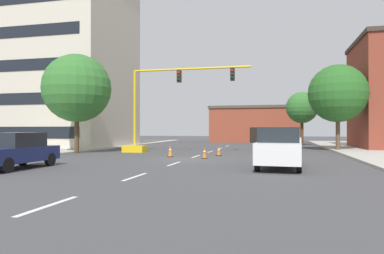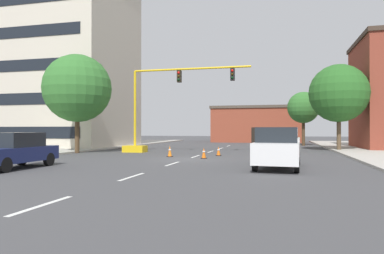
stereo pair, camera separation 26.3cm
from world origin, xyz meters
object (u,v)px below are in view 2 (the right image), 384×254
(tree_right_far, at_px, (303,108))
(traffic_cone_roadside_c, at_px, (170,151))
(traffic_cone_roadside_a, at_px, (219,151))
(tree_left_near, at_px, (77,88))
(traffic_cone_roadside_b, at_px, (204,153))
(tree_right_mid, at_px, (339,93))
(sedan_navy_near_left, at_px, (15,150))
(traffic_signal_gantry, at_px, (151,124))
(pickup_truck_white, at_px, (278,148))

(tree_right_far, relative_size, traffic_cone_roadside_c, 8.10)
(tree_right_far, xyz_separation_m, traffic_cone_roadside_a, (-6.99, -18.35, -4.13))
(tree_left_near, distance_m, traffic_cone_roadside_a, 12.49)
(tree_left_near, bearing_deg, traffic_cone_roadside_b, -14.50)
(traffic_cone_roadside_b, bearing_deg, tree_right_far, 70.39)
(tree_right_mid, bearing_deg, sedan_navy_near_left, -133.26)
(traffic_signal_gantry, height_order, traffic_cone_roadside_c, traffic_signal_gantry)
(pickup_truck_white, distance_m, traffic_cone_roadside_c, 9.16)
(tree_right_far, bearing_deg, pickup_truck_white, -96.17)
(traffic_signal_gantry, xyz_separation_m, traffic_cone_roadside_b, (5.49, -4.94, -1.98))
(tree_right_far, bearing_deg, traffic_cone_roadside_a, -110.84)
(traffic_signal_gantry, relative_size, traffic_cone_roadside_a, 15.53)
(tree_right_mid, distance_m, traffic_cone_roadside_a, 13.05)
(tree_right_far, bearing_deg, traffic_cone_roadside_c, -116.51)
(tree_left_near, xyz_separation_m, pickup_truck_white, (15.71, -7.52, -4.22))
(tree_right_mid, height_order, sedan_navy_near_left, tree_right_mid)
(traffic_cone_roadside_c, bearing_deg, tree_right_mid, 38.14)
(tree_left_near, xyz_separation_m, tree_right_mid, (20.79, 7.70, -0.15))
(tree_right_far, height_order, sedan_navy_near_left, tree_right_far)
(tree_left_near, height_order, sedan_navy_near_left, tree_left_near)
(sedan_navy_near_left, bearing_deg, traffic_cone_roadside_c, 60.13)
(tree_right_far, xyz_separation_m, traffic_cone_roadside_b, (-7.49, -21.03, -4.11))
(traffic_cone_roadside_a, bearing_deg, traffic_signal_gantry, 159.36)
(traffic_signal_gantry, relative_size, sedan_navy_near_left, 2.32)
(traffic_signal_gantry, xyz_separation_m, tree_right_mid, (15.29, 5.61, 2.72))
(traffic_cone_roadside_a, relative_size, traffic_cone_roadside_c, 0.86)
(traffic_signal_gantry, bearing_deg, traffic_cone_roadside_c, -54.71)
(traffic_signal_gantry, distance_m, tree_left_near, 6.55)
(traffic_signal_gantry, relative_size, tree_right_far, 1.66)
(traffic_cone_roadside_a, relative_size, traffic_cone_roadside_b, 0.94)
(pickup_truck_white, relative_size, traffic_cone_roadside_c, 7.06)
(sedan_navy_near_left, height_order, traffic_cone_roadside_b, sedan_navy_near_left)
(traffic_signal_gantry, xyz_separation_m, pickup_truck_white, (10.20, -9.62, -1.35))
(traffic_signal_gantry, xyz_separation_m, sedan_navy_near_left, (-2.15, -12.92, -1.44))
(tree_left_near, relative_size, traffic_cone_roadside_c, 10.13)
(pickup_truck_white, xyz_separation_m, traffic_cone_roadside_b, (-4.71, 4.68, -0.62))
(tree_right_far, distance_m, sedan_navy_near_left, 32.91)
(traffic_signal_gantry, bearing_deg, tree_right_far, 51.09)
(traffic_signal_gantry, xyz_separation_m, traffic_cone_roadside_c, (2.91, -4.11, -1.94))
(tree_right_far, height_order, pickup_truck_white, tree_right_far)
(pickup_truck_white, bearing_deg, traffic_cone_roadside_c, 142.96)
(pickup_truck_white, height_order, traffic_cone_roadside_a, pickup_truck_white)
(tree_left_near, bearing_deg, traffic_cone_roadside_a, -0.81)
(traffic_cone_roadside_a, bearing_deg, traffic_cone_roadside_b, -100.71)
(tree_right_mid, xyz_separation_m, tree_right_far, (-2.30, 10.48, -0.59))
(traffic_cone_roadside_c, bearing_deg, tree_right_far, 63.49)
(traffic_signal_gantry, height_order, tree_right_far, traffic_signal_gantry)
(tree_right_far, relative_size, traffic_cone_roadside_a, 9.38)
(traffic_signal_gantry, distance_m, tree_right_mid, 16.51)
(traffic_signal_gantry, height_order, traffic_cone_roadside_b, traffic_signal_gantry)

